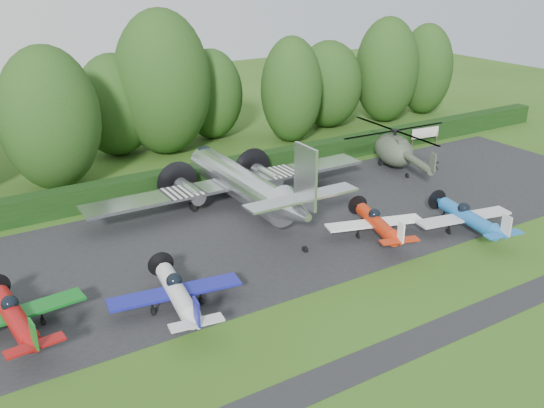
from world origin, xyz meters
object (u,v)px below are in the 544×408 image
helicopter (395,147)px  sign_board (425,134)px  transport_plane (242,183)px  light_plane_orange (377,223)px  light_plane_red (15,316)px  light_plane_blue (468,218)px  light_plane_white (177,293)px

helicopter → sign_board: size_ratio=3.97×
transport_plane → light_plane_orange: size_ratio=3.23×
light_plane_red → helicopter: 37.29m
light_plane_blue → helicopter: 14.90m
transport_plane → light_plane_red: size_ratio=3.04×
light_plane_white → light_plane_blue: bearing=-11.2°
sign_board → transport_plane: bearing=-174.5°
light_plane_red → light_plane_blue: size_ratio=1.01×
transport_plane → light_plane_orange: bearing=-61.0°
transport_plane → light_plane_white: 15.43m
light_plane_white → helicopter: 30.37m
light_plane_orange → sign_board: bearing=20.9°
light_plane_white → sign_board: size_ratio=2.34×
light_plane_white → light_plane_orange: bearing=-2.5°
light_plane_blue → sign_board: (13.26, 17.63, 0.09)m
light_plane_red → light_plane_blue: 30.61m
light_plane_white → light_plane_orange: size_ratio=1.06×
light_plane_white → light_plane_orange: light_plane_white is taller
light_plane_white → light_plane_orange: 16.07m
light_plane_orange → helicopter: 16.07m
light_plane_white → helicopter: helicopter is taller
transport_plane → sign_board: 25.53m
light_plane_orange → sign_board: 24.47m
light_plane_orange → helicopter: size_ratio=0.55×
light_plane_white → light_plane_blue: light_plane_white is taller
light_plane_blue → light_plane_orange: bearing=145.4°
light_plane_blue → light_plane_white: bearing=166.5°
light_plane_orange → helicopter: (11.63, 11.06, 0.86)m
sign_board → light_plane_red: bearing=-168.2°
light_plane_orange → light_plane_blue: (6.19, -2.79, 0.06)m
light_plane_white → helicopter: bearing=16.5°
transport_plane → sign_board: size_ratio=7.11×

